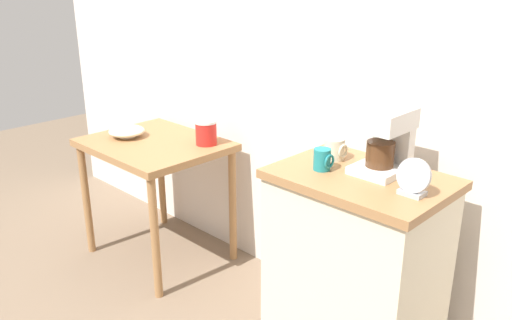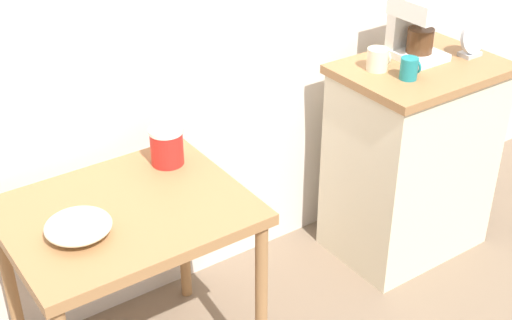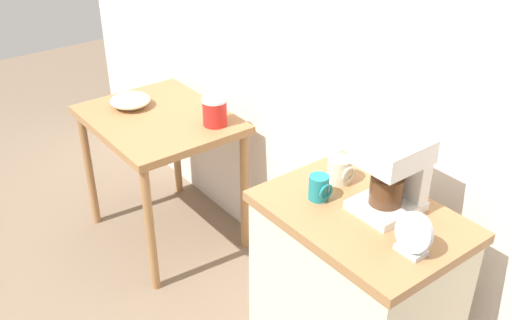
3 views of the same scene
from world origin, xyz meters
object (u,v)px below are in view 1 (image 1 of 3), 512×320
Objects in this scene: table_clock at (413,179)px; mug_small_cream at (335,149)px; bowl_stoneware at (127,131)px; coffee_maker at (386,137)px; canister_enamel at (206,132)px; mug_dark_teal at (323,160)px.

mug_small_cream is at bearing 164.98° from table_clock.
bowl_stoneware is 0.79× the size of coffee_maker.
coffee_maker reaches higher than canister_enamel.
table_clock is (1.78, 0.04, 0.19)m from bowl_stoneware.
mug_dark_teal is 0.64× the size of table_clock.
mug_dark_teal is 0.38m from table_clock.
mug_dark_teal is at bearing -73.67° from mug_small_cream.
coffee_maker reaches higher than mug_small_cream.
coffee_maker reaches higher than bowl_stoneware.
mug_dark_teal is at bearing -176.65° from table_clock.
mug_dark_teal is (-0.18, -0.16, -0.10)m from coffee_maker.
mug_small_cream is (1.36, 0.15, 0.17)m from bowl_stoneware.
bowl_stoneware is 2.34× the size of mug_dark_teal.
coffee_maker is 1.90× the size of table_clock.
bowl_stoneware is 2.22× the size of mug_small_cream.
canister_enamel is 1.01× the size of table_clock.
mug_small_cream is at bearing 6.50° from bowl_stoneware.
coffee_maker is at bearing 146.03° from table_clock.
table_clock reaches higher than mug_dark_teal.
mug_dark_teal reaches higher than canister_enamel.
bowl_stoneware is at bearing -173.62° from coffee_maker.
coffee_maker is 0.26m from table_clock.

